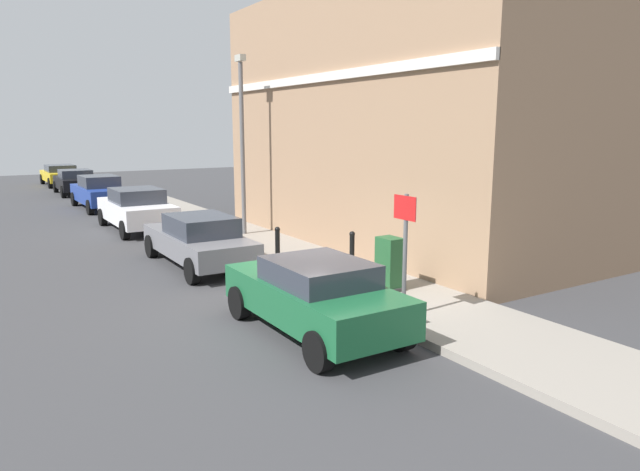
% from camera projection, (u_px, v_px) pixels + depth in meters
% --- Properties ---
extents(ground, '(80.00, 80.00, 0.00)m').
position_uv_depth(ground, '(302.00, 307.00, 11.80)').
color(ground, '#38383A').
extents(sidewalk, '(2.56, 30.00, 0.15)m').
position_uv_depth(sidewalk, '(258.00, 244.00, 17.79)').
color(sidewalk, gray).
rests_on(sidewalk, ground).
extents(corner_building, '(7.58, 12.70, 7.69)m').
position_uv_depth(corner_building, '(421.00, 120.00, 18.32)').
color(corner_building, '#937256').
rests_on(corner_building, ground).
extents(car_green, '(1.81, 3.98, 1.36)m').
position_uv_depth(car_green, '(315.00, 295.00, 10.15)').
color(car_green, '#195933').
rests_on(car_green, ground).
extents(car_grey, '(1.78, 4.47, 1.38)m').
position_uv_depth(car_grey, '(199.00, 240.00, 15.15)').
color(car_grey, slate).
rests_on(car_grey, ground).
extents(car_white, '(1.93, 4.41, 1.50)m').
position_uv_depth(car_white, '(137.00, 209.00, 20.50)').
color(car_white, silver).
rests_on(car_white, ground).
extents(car_blue, '(1.88, 4.50, 1.50)m').
position_uv_depth(car_blue, '(99.00, 192.00, 25.87)').
color(car_blue, navy).
rests_on(car_blue, ground).
extents(car_black, '(1.92, 4.15, 1.36)m').
position_uv_depth(car_black, '(75.00, 181.00, 31.52)').
color(car_black, black).
rests_on(car_black, ground).
extents(car_yellow, '(2.00, 4.39, 1.30)m').
position_uv_depth(car_yellow, '(60.00, 174.00, 36.30)').
color(car_yellow, gold).
rests_on(car_yellow, ground).
extents(utility_cabinet, '(0.46, 0.61, 1.15)m').
position_uv_depth(utility_cabinet, '(389.00, 266.00, 12.45)').
color(utility_cabinet, '#1E4C28').
rests_on(utility_cabinet, sidewalk).
extents(bollard_near_cabinet, '(0.14, 0.14, 1.04)m').
position_uv_depth(bollard_near_cabinet, '(352.00, 251.00, 13.80)').
color(bollard_near_cabinet, black).
rests_on(bollard_near_cabinet, sidewalk).
extents(bollard_far_kerb, '(0.14, 0.14, 1.04)m').
position_uv_depth(bollard_far_kerb, '(278.00, 246.00, 14.42)').
color(bollard_far_kerb, black).
rests_on(bollard_far_kerb, sidewalk).
extents(street_sign, '(0.08, 0.60, 2.30)m').
position_uv_depth(street_sign, '(405.00, 237.00, 10.46)').
color(street_sign, '#59595B').
rests_on(street_sign, sidewalk).
extents(lamppost, '(0.20, 0.44, 5.72)m').
position_uv_depth(lamppost, '(242.00, 137.00, 18.56)').
color(lamppost, '#59595B').
rests_on(lamppost, sidewalk).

